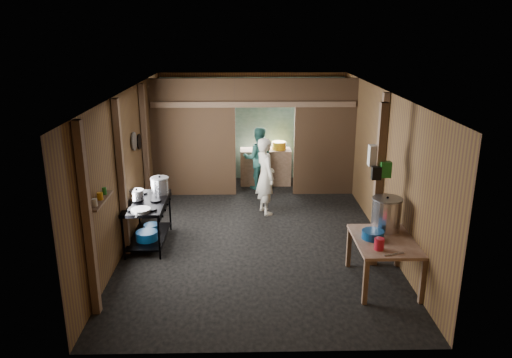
{
  "coord_description": "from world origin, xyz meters",
  "views": [
    {
      "loc": [
        -0.19,
        -8.4,
        3.66
      ],
      "look_at": [
        0.0,
        -0.2,
        1.1
      ],
      "focal_mm": 34.48,
      "sensor_mm": 36.0,
      "label": 1
    }
  ],
  "objects_px": {
    "stove_pot_large": "(160,186)",
    "pink_bucket": "(379,244)",
    "cook": "(265,176)",
    "yellow_tub": "(279,146)",
    "prep_table": "(383,262)",
    "gas_range": "(148,223)",
    "stock_pot": "(386,215)"
  },
  "relations": [
    {
      "from": "gas_range",
      "to": "pink_bucket",
      "type": "relative_size",
      "value": 8.11
    },
    {
      "from": "prep_table",
      "to": "stove_pot_large",
      "type": "bearing_deg",
      "value": 152.06
    },
    {
      "from": "gas_range",
      "to": "stove_pot_large",
      "type": "height_order",
      "value": "stove_pot_large"
    },
    {
      "from": "stove_pot_large",
      "to": "yellow_tub",
      "type": "height_order",
      "value": "stove_pot_large"
    },
    {
      "from": "gas_range",
      "to": "prep_table",
      "type": "relative_size",
      "value": 1.12
    },
    {
      "from": "prep_table",
      "to": "gas_range",
      "type": "bearing_deg",
      "value": 158.27
    },
    {
      "from": "stock_pot",
      "to": "yellow_tub",
      "type": "distance_m",
      "value": 4.69
    },
    {
      "from": "gas_range",
      "to": "pink_bucket",
      "type": "xyz_separation_m",
      "value": [
        3.53,
        -1.8,
        0.39
      ]
    },
    {
      "from": "gas_range",
      "to": "pink_bucket",
      "type": "distance_m",
      "value": 3.98
    },
    {
      "from": "pink_bucket",
      "to": "cook",
      "type": "bearing_deg",
      "value": 113.84
    },
    {
      "from": "gas_range",
      "to": "cook",
      "type": "relative_size",
      "value": 0.85
    },
    {
      "from": "stock_pot",
      "to": "cook",
      "type": "relative_size",
      "value": 0.34
    },
    {
      "from": "stove_pot_large",
      "to": "pink_bucket",
      "type": "distance_m",
      "value": 4.02
    },
    {
      "from": "gas_range",
      "to": "cook",
      "type": "xyz_separation_m",
      "value": [
        2.1,
        1.45,
        0.39
      ]
    },
    {
      "from": "prep_table",
      "to": "pink_bucket",
      "type": "bearing_deg",
      "value": -118.83
    },
    {
      "from": "pink_bucket",
      "to": "stock_pot",
      "type": "bearing_deg",
      "value": 68.11
    },
    {
      "from": "stove_pot_large",
      "to": "pink_bucket",
      "type": "bearing_deg",
      "value": -33.17
    },
    {
      "from": "gas_range",
      "to": "stock_pot",
      "type": "distance_m",
      "value": 4.01
    },
    {
      "from": "stove_pot_large",
      "to": "cook",
      "type": "height_order",
      "value": "cook"
    },
    {
      "from": "stove_pot_large",
      "to": "cook",
      "type": "distance_m",
      "value": 2.2
    },
    {
      "from": "stock_pot",
      "to": "prep_table",
      "type": "bearing_deg",
      "value": -105.24
    },
    {
      "from": "gas_range",
      "to": "yellow_tub",
      "type": "height_order",
      "value": "yellow_tub"
    },
    {
      "from": "gas_range",
      "to": "prep_table",
      "type": "bearing_deg",
      "value": -21.73
    },
    {
      "from": "yellow_tub",
      "to": "cook",
      "type": "xyz_separation_m",
      "value": [
        -0.4,
        -1.94,
        -0.16
      ]
    },
    {
      "from": "prep_table",
      "to": "yellow_tub",
      "type": "relative_size",
      "value": 3.53
    },
    {
      "from": "yellow_tub",
      "to": "cook",
      "type": "distance_m",
      "value": 1.99
    },
    {
      "from": "gas_range",
      "to": "pink_bucket",
      "type": "bearing_deg",
      "value": -26.99
    },
    {
      "from": "pink_bucket",
      "to": "cook",
      "type": "distance_m",
      "value": 3.55
    },
    {
      "from": "stock_pot",
      "to": "cook",
      "type": "distance_m",
      "value": 3.09
    },
    {
      "from": "pink_bucket",
      "to": "yellow_tub",
      "type": "relative_size",
      "value": 0.49
    },
    {
      "from": "prep_table",
      "to": "cook",
      "type": "distance_m",
      "value": 3.37
    },
    {
      "from": "stove_pot_large",
      "to": "prep_table",
      "type": "bearing_deg",
      "value": -27.94
    }
  ]
}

